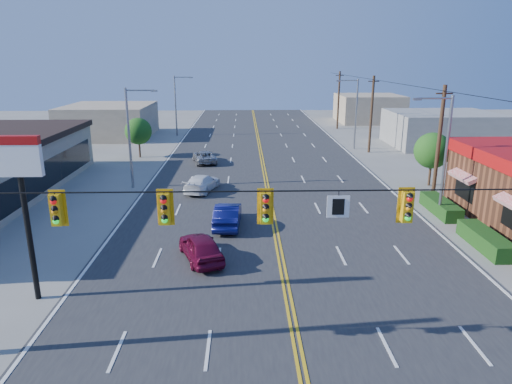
{
  "coord_description": "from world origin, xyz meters",
  "views": [
    {
      "loc": [
        -1.9,
        -14.21,
        10.14
      ],
      "look_at": [
        -1.16,
        12.88,
        2.2
      ],
      "focal_mm": 32.0,
      "sensor_mm": 36.0,
      "label": 1
    }
  ],
  "objects_px": {
    "pizza_hut_sign": "(22,185)",
    "car_magenta": "(201,248)",
    "signal_span": "(298,223)",
    "car_blue": "(228,216)",
    "car_white": "(202,184)",
    "car_silver": "(204,157)"
  },
  "relations": [
    {
      "from": "signal_span",
      "to": "car_magenta",
      "type": "relative_size",
      "value": 5.95
    },
    {
      "from": "car_magenta",
      "to": "signal_span",
      "type": "bearing_deg",
      "value": 97.35
    },
    {
      "from": "car_white",
      "to": "car_silver",
      "type": "height_order",
      "value": "car_white"
    },
    {
      "from": "signal_span",
      "to": "pizza_hut_sign",
      "type": "xyz_separation_m",
      "value": [
        -10.88,
        4.0,
        0.3
      ]
    },
    {
      "from": "car_silver",
      "to": "car_blue",
      "type": "bearing_deg",
      "value": 86.56
    },
    {
      "from": "pizza_hut_sign",
      "to": "car_white",
      "type": "xyz_separation_m",
      "value": [
        5.77,
        16.65,
        -4.54
      ]
    },
    {
      "from": "signal_span",
      "to": "car_blue",
      "type": "bearing_deg",
      "value": 102.51
    },
    {
      "from": "pizza_hut_sign",
      "to": "car_blue",
      "type": "relative_size",
      "value": 1.57
    },
    {
      "from": "pizza_hut_sign",
      "to": "car_magenta",
      "type": "distance_m",
      "value": 8.99
    },
    {
      "from": "pizza_hut_sign",
      "to": "car_silver",
      "type": "height_order",
      "value": "pizza_hut_sign"
    },
    {
      "from": "signal_span",
      "to": "car_blue",
      "type": "xyz_separation_m",
      "value": [
        -2.82,
        12.7,
        -4.17
      ]
    },
    {
      "from": "pizza_hut_sign",
      "to": "car_silver",
      "type": "xyz_separation_m",
      "value": [
        5.13,
        26.93,
        -4.58
      ]
    },
    {
      "from": "signal_span",
      "to": "pizza_hut_sign",
      "type": "distance_m",
      "value": 11.6
    },
    {
      "from": "car_white",
      "to": "car_silver",
      "type": "distance_m",
      "value": 10.3
    },
    {
      "from": "car_magenta",
      "to": "car_silver",
      "type": "xyz_separation_m",
      "value": [
        -1.71,
        23.2,
        -0.09
      ]
    },
    {
      "from": "signal_span",
      "to": "car_white",
      "type": "xyz_separation_m",
      "value": [
        -5.11,
        20.65,
        -4.24
      ]
    },
    {
      "from": "pizza_hut_sign",
      "to": "car_blue",
      "type": "bearing_deg",
      "value": 47.18
    },
    {
      "from": "car_blue",
      "to": "car_magenta",
      "type": "bearing_deg",
      "value": 78.83
    },
    {
      "from": "car_magenta",
      "to": "car_blue",
      "type": "xyz_separation_m",
      "value": [
        1.23,
        4.96,
        0.02
      ]
    },
    {
      "from": "pizza_hut_sign",
      "to": "car_magenta",
      "type": "xyz_separation_m",
      "value": [
        6.83,
        3.74,
        -4.49
      ]
    },
    {
      "from": "car_magenta",
      "to": "car_blue",
      "type": "relative_size",
      "value": 0.94
    },
    {
      "from": "signal_span",
      "to": "car_silver",
      "type": "xyz_separation_m",
      "value": [
        -5.75,
        30.93,
        -4.28
      ]
    }
  ]
}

